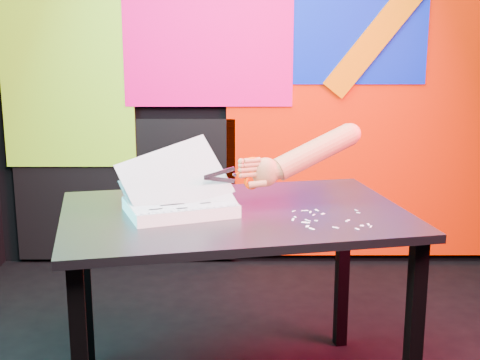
{
  "coord_description": "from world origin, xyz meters",
  "views": [
    {
      "loc": [
        -0.08,
        -2.35,
        1.41
      ],
      "look_at": [
        -0.07,
        -0.05,
        0.87
      ],
      "focal_mm": 50.0,
      "sensor_mm": 36.0,
      "label": 1
    }
  ],
  "objects": [
    {
      "name": "room",
      "position": [
        0.0,
        0.0,
        1.35
      ],
      "size": [
        3.01,
        3.01,
        2.71
      ],
      "color": "black",
      "rests_on": "ground"
    },
    {
      "name": "backdrop",
      "position": [
        0.06,
        1.46,
        0.96
      ],
      "size": [
        2.88,
        0.05,
        2.08
      ],
      "color": "red",
      "rests_on": "ground"
    },
    {
      "name": "work_table",
      "position": [
        -0.09,
        -0.03,
        0.66
      ],
      "size": [
        1.36,
        1.04,
        0.75
      ],
      "rotation": [
        0.0,
        0.0,
        0.2
      ],
      "color": "black",
      "rests_on": "ground"
    },
    {
      "name": "printout_stack",
      "position": [
        -0.29,
        -0.06,
        0.78
      ],
      "size": [
        0.45,
        0.38,
        0.28
      ],
      "rotation": [
        0.0,
        0.0,
        0.35
      ],
      "color": "beige",
      "rests_on": "work_table"
    },
    {
      "name": "scissors",
      "position": [
        -0.04,
        0.02,
        0.88
      ],
      "size": [
        0.21,
        0.09,
        0.12
      ],
      "rotation": [
        0.0,
        0.0,
        0.38
      ],
      "color": "silver",
      "rests_on": "printout_stack"
    },
    {
      "name": "hand_forearm",
      "position": [
        0.18,
        0.11,
        0.93
      ],
      "size": [
        0.46,
        0.22,
        0.22
      ],
      "rotation": [
        0.0,
        0.0,
        0.38
      ],
      "color": "#B3623F",
      "rests_on": "work_table"
    },
    {
      "name": "paper_clippings",
      "position": [
        0.21,
        -0.15,
        0.75
      ],
      "size": [
        0.26,
        0.25,
        0.0
      ],
      "color": "silver",
      "rests_on": "work_table"
    }
  ]
}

